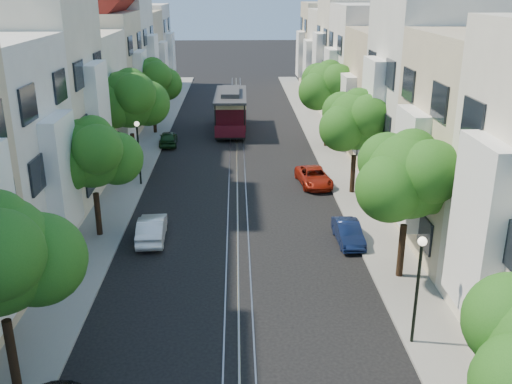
{
  "coord_description": "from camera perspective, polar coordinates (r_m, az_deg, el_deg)",
  "views": [
    {
      "loc": [
        0.01,
        -13.48,
        12.33
      ],
      "look_at": [
        0.98,
        14.43,
        2.2
      ],
      "focal_mm": 40.0,
      "sensor_mm": 36.0,
      "label": 1
    }
  ],
  "objects": [
    {
      "name": "ground",
      "position": [
        43.27,
        -1.91,
        3.37
      ],
      "size": [
        200.0,
        200.0,
        0.0
      ],
      "primitive_type": "plane",
      "color": "black",
      "rests_on": "ground"
    },
    {
      "name": "parked_car_w_mid",
      "position": [
        29.72,
        -10.37,
        -3.6
      ],
      "size": [
        1.5,
        3.85,
        1.25
      ],
      "primitive_type": "imported",
      "rotation": [
        0.0,
        0.0,
        3.19
      ],
      "color": "silver",
      "rests_on": "ground"
    },
    {
      "name": "townhouses_east",
      "position": [
        43.64,
        14.03,
        9.93
      ],
      "size": [
        7.75,
        72.0,
        12.0
      ],
      "color": "beige",
      "rests_on": "ground"
    },
    {
      "name": "tree_e_d",
      "position": [
        45.65,
        7.31,
        10.37
      ],
      "size": [
        5.01,
        4.16,
        6.85
      ],
      "color": "black",
      "rests_on": "ground"
    },
    {
      "name": "lamp_east",
      "position": [
        20.85,
        15.96,
        -7.95
      ],
      "size": [
        0.32,
        0.32,
        4.16
      ],
      "color": "black",
      "rests_on": "ground"
    },
    {
      "name": "lamp_west",
      "position": [
        37.26,
        -11.7,
        4.78
      ],
      "size": [
        0.32,
        0.32,
        4.16
      ],
      "color": "black",
      "rests_on": "ground"
    },
    {
      "name": "tree_w_c",
      "position": [
        39.78,
        -12.45,
        8.96
      ],
      "size": [
        5.13,
        4.28,
        7.09
      ],
      "color": "black",
      "rests_on": "ground"
    },
    {
      "name": "tree_w_b",
      "position": [
        29.46,
        -15.98,
        3.54
      ],
      "size": [
        4.72,
        3.87,
        6.27
      ],
      "color": "black",
      "rests_on": "ground"
    },
    {
      "name": "rail_right",
      "position": [
        43.27,
        -1.18,
        3.39
      ],
      "size": [
        0.06,
        80.0,
        0.02
      ],
      "primitive_type": "cube",
      "color": "gray",
      "rests_on": "ground"
    },
    {
      "name": "sidewalk_west",
      "position": [
        43.86,
        -11.44,
        3.29
      ],
      "size": [
        2.5,
        80.0,
        0.12
      ],
      "primitive_type": "cube",
      "color": "gray",
      "rests_on": "ground"
    },
    {
      "name": "rail_left",
      "position": [
        43.27,
        -2.64,
        3.38
      ],
      "size": [
        0.06,
        80.0,
        0.02
      ],
      "primitive_type": "cube",
      "color": "gray",
      "rests_on": "ground"
    },
    {
      "name": "lane_line",
      "position": [
        43.27,
        -1.91,
        3.38
      ],
      "size": [
        0.08,
        80.0,
        0.01
      ],
      "primitive_type": "cube",
      "color": "tan",
      "rests_on": "ground"
    },
    {
      "name": "rail_slot",
      "position": [
        43.27,
        -1.91,
        3.39
      ],
      "size": [
        0.06,
        80.0,
        0.02
      ],
      "primitive_type": "cube",
      "color": "gray",
      "rests_on": "ground"
    },
    {
      "name": "tree_e_b",
      "position": [
        24.78,
        15.14,
        1.38
      ],
      "size": [
        4.93,
        4.08,
        6.68
      ],
      "color": "black",
      "rests_on": "ground"
    },
    {
      "name": "townhouses_west",
      "position": [
        43.67,
        -17.99,
        9.43
      ],
      "size": [
        7.75,
        72.0,
        11.76
      ],
      "color": "silver",
      "rests_on": "ground"
    },
    {
      "name": "parked_car_w_far",
      "position": [
        47.25,
        -8.77,
        5.33
      ],
      "size": [
        1.62,
        3.6,
        1.2
      ],
      "primitive_type": "imported",
      "rotation": [
        0.0,
        0.0,
        3.2
      ],
      "color": "black",
      "rests_on": "ground"
    },
    {
      "name": "tree_e_c",
      "position": [
        35.09,
        10.07,
        6.91
      ],
      "size": [
        4.84,
        3.99,
        6.52
      ],
      "color": "black",
      "rests_on": "ground"
    },
    {
      "name": "sidewalk_east",
      "position": [
        43.85,
        7.62,
        3.51
      ],
      "size": [
        2.5,
        80.0,
        0.12
      ],
      "primitive_type": "cube",
      "color": "gray",
      "rests_on": "ground"
    },
    {
      "name": "parked_car_e_mid",
      "position": [
        29.31,
        9.21,
        -4.04
      ],
      "size": [
        1.26,
        3.34,
        1.09
      ],
      "primitive_type": "imported",
      "rotation": [
        0.0,
        0.0,
        0.03
      ],
      "color": "#0B1639",
      "rests_on": "ground"
    },
    {
      "name": "cable_car",
      "position": [
        51.37,
        -2.53,
        8.33
      ],
      "size": [
        2.87,
        8.86,
        3.39
      ],
      "rotation": [
        0.0,
        0.0,
        -0.01
      ],
      "color": "black",
      "rests_on": "ground"
    },
    {
      "name": "tree_w_d",
      "position": [
        50.56,
        -10.27,
        10.83
      ],
      "size": [
        4.84,
        3.99,
        6.52
      ],
      "color": "black",
      "rests_on": "ground"
    },
    {
      "name": "parked_car_e_far",
      "position": [
        37.44,
        5.8,
        1.52
      ],
      "size": [
        2.31,
        4.24,
        1.13
      ],
      "primitive_type": "imported",
      "rotation": [
        0.0,
        0.0,
        0.11
      ],
      "color": "#9B1E0E",
      "rests_on": "ground"
    }
  ]
}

